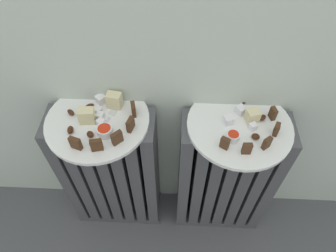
# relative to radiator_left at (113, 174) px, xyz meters

# --- Properties ---
(radiator_left) EXTENTS (0.35, 0.14, 0.61)m
(radiator_left) POSITION_rel_radiator_left_xyz_m (0.00, 0.00, 0.00)
(radiator_left) COLOR #47474C
(radiator_left) RESTS_ON ground_plane
(radiator_right) EXTENTS (0.35, 0.14, 0.61)m
(radiator_right) POSITION_rel_radiator_left_xyz_m (0.42, 0.00, 0.00)
(radiator_right) COLOR #47474C
(radiator_right) RESTS_ON ground_plane
(plate_left) EXTENTS (0.31, 0.31, 0.01)m
(plate_left) POSITION_rel_radiator_left_xyz_m (-0.00, -0.00, 0.32)
(plate_left) COLOR white
(plate_left) RESTS_ON radiator_left
(plate_right) EXTENTS (0.31, 0.31, 0.01)m
(plate_right) POSITION_rel_radiator_left_xyz_m (0.42, -0.00, 0.32)
(plate_right) COLOR white
(plate_right) RESTS_ON radiator_right
(dark_cake_slice_left_0) EXTENTS (0.03, 0.02, 0.04)m
(dark_cake_slice_left_0) POSITION_rel_radiator_left_xyz_m (-0.03, -0.10, 0.34)
(dark_cake_slice_left_0) COLOR #472B19
(dark_cake_slice_left_0) RESTS_ON plate_left
(dark_cake_slice_left_1) EXTENTS (0.03, 0.02, 0.04)m
(dark_cake_slice_left_1) POSITION_rel_radiator_left_xyz_m (0.02, -0.11, 0.34)
(dark_cake_slice_left_1) COLOR #472B19
(dark_cake_slice_left_1) RESTS_ON plate_left
(dark_cake_slice_left_2) EXTENTS (0.03, 0.03, 0.04)m
(dark_cake_slice_left_2) POSITION_rel_radiator_left_xyz_m (0.07, -0.08, 0.34)
(dark_cake_slice_left_2) COLOR #472B19
(dark_cake_slice_left_2) RESTS_ON plate_left
(dark_cake_slice_left_3) EXTENTS (0.02, 0.03, 0.04)m
(dark_cake_slice_left_3) POSITION_rel_radiator_left_xyz_m (0.11, -0.03, 0.34)
(dark_cake_slice_left_3) COLOR #472B19
(dark_cake_slice_left_3) RESTS_ON plate_left
(dark_cake_slice_left_4) EXTENTS (0.02, 0.03, 0.04)m
(dark_cake_slice_left_4) POSITION_rel_radiator_left_xyz_m (0.11, 0.03, 0.34)
(dark_cake_slice_left_4) COLOR #472B19
(dark_cake_slice_left_4) RESTS_ON plate_left
(marble_cake_slice_left_0) EXTENTS (0.05, 0.04, 0.05)m
(marble_cake_slice_left_0) POSITION_rel_radiator_left_xyz_m (0.05, 0.06, 0.35)
(marble_cake_slice_left_0) COLOR beige
(marble_cake_slice_left_0) RESTS_ON plate_left
(marble_cake_slice_left_1) EXTENTS (0.05, 0.03, 0.05)m
(marble_cake_slice_left_1) POSITION_rel_radiator_left_xyz_m (-0.02, -0.01, 0.35)
(marble_cake_slice_left_1) COLOR beige
(marble_cake_slice_left_1) RESTS_ON plate_left
(turkish_delight_left_0) EXTENTS (0.03, 0.03, 0.02)m
(turkish_delight_left_0) POSITION_rel_radiator_left_xyz_m (0.02, -0.02, 0.33)
(turkish_delight_left_0) COLOR white
(turkish_delight_left_0) RESTS_ON plate_left
(turkish_delight_left_1) EXTENTS (0.03, 0.03, 0.02)m
(turkish_delight_left_1) POSITION_rel_radiator_left_xyz_m (0.01, 0.00, 0.33)
(turkish_delight_left_1) COLOR white
(turkish_delight_left_1) RESTS_ON plate_left
(turkish_delight_left_2) EXTENTS (0.04, 0.04, 0.03)m
(turkish_delight_left_2) POSITION_rel_radiator_left_xyz_m (0.00, 0.07, 0.33)
(turkish_delight_left_2) COLOR white
(turkish_delight_left_2) RESTS_ON plate_left
(turkish_delight_left_3) EXTENTS (0.03, 0.03, 0.02)m
(turkish_delight_left_3) POSITION_rel_radiator_left_xyz_m (-0.00, 0.03, 0.33)
(turkish_delight_left_3) COLOR white
(turkish_delight_left_3) RESTS_ON plate_left
(medjool_date_left_0) EXTENTS (0.03, 0.03, 0.02)m
(medjool_date_left_0) POSITION_rel_radiator_left_xyz_m (-0.08, 0.02, 0.33)
(medjool_date_left_0) COLOR #3D1E0F
(medjool_date_left_0) RESTS_ON plate_left
(medjool_date_left_1) EXTENTS (0.02, 0.03, 0.02)m
(medjool_date_left_1) POSITION_rel_radiator_left_xyz_m (-0.07, -0.05, 0.33)
(medjool_date_left_1) COLOR #3D1E0F
(medjool_date_left_1) RESTS_ON plate_left
(medjool_date_left_2) EXTENTS (0.03, 0.03, 0.02)m
(medjool_date_left_2) POSITION_rel_radiator_left_xyz_m (-0.01, -0.06, 0.33)
(medjool_date_left_2) COLOR #3D1E0F
(medjool_date_left_2) RESTS_ON plate_left
(medjool_date_left_3) EXTENTS (0.03, 0.03, 0.02)m
(medjool_date_left_3) POSITION_rel_radiator_left_xyz_m (-0.03, 0.04, 0.33)
(medjool_date_left_3) COLOR #3D1E0F
(medjool_date_left_3) RESTS_ON plate_left
(jam_bowl_left) EXTENTS (0.04, 0.04, 0.03)m
(jam_bowl_left) POSITION_rel_radiator_left_xyz_m (0.03, -0.05, 0.34)
(jam_bowl_left) COLOR white
(jam_bowl_left) RESTS_ON plate_left
(dark_cake_slice_right_0) EXTENTS (0.03, 0.02, 0.04)m
(dark_cake_slice_right_0) POSITION_rel_radiator_left_xyz_m (0.37, -0.08, 0.34)
(dark_cake_slice_right_0) COLOR #472B19
(dark_cake_slice_right_0) RESTS_ON plate_right
(dark_cake_slice_right_1) EXTENTS (0.03, 0.01, 0.04)m
(dark_cake_slice_right_1) POSITION_rel_radiator_left_xyz_m (0.43, -0.10, 0.34)
(dark_cake_slice_right_1) COLOR #472B19
(dark_cake_slice_right_1) RESTS_ON plate_right
(dark_cake_slice_right_2) EXTENTS (0.03, 0.02, 0.04)m
(dark_cake_slice_right_2) POSITION_rel_radiator_left_xyz_m (0.48, -0.08, 0.34)
(dark_cake_slice_right_2) COLOR #472B19
(dark_cake_slice_right_2) RESTS_ON plate_right
(dark_cake_slice_right_3) EXTENTS (0.02, 0.03, 0.04)m
(dark_cake_slice_right_3) POSITION_rel_radiator_left_xyz_m (0.52, -0.03, 0.34)
(dark_cake_slice_right_3) COLOR #472B19
(dark_cake_slice_right_3) RESTS_ON plate_right
(dark_cake_slice_right_4) EXTENTS (0.02, 0.03, 0.04)m
(dark_cake_slice_right_4) POSITION_rel_radiator_left_xyz_m (0.52, 0.03, 0.34)
(dark_cake_slice_right_4) COLOR #472B19
(dark_cake_slice_right_4) RESTS_ON plate_right
(marble_cake_slice_right_0) EXTENTS (0.04, 0.04, 0.04)m
(marble_cake_slice_right_0) POSITION_rel_radiator_left_xyz_m (0.46, 0.02, 0.34)
(marble_cake_slice_right_0) COLOR beige
(marble_cake_slice_right_0) RESTS_ON plate_right
(turkish_delight_right_0) EXTENTS (0.03, 0.03, 0.02)m
(turkish_delight_right_0) POSITION_rel_radiator_left_xyz_m (0.39, 0.00, 0.33)
(turkish_delight_right_0) COLOR white
(turkish_delight_right_0) RESTS_ON plate_right
(turkish_delight_right_1) EXTENTS (0.03, 0.03, 0.02)m
(turkish_delight_right_1) POSITION_rel_radiator_left_xyz_m (0.43, 0.05, 0.33)
(turkish_delight_right_1) COLOR white
(turkish_delight_right_1) RESTS_ON plate_right
(turkish_delight_right_2) EXTENTS (0.03, 0.03, 0.02)m
(turkish_delight_right_2) POSITION_rel_radiator_left_xyz_m (0.45, -0.01, 0.33)
(turkish_delight_right_2) COLOR white
(turkish_delight_right_2) RESTS_ON plate_right
(medjool_date_right_0) EXTENTS (0.03, 0.03, 0.02)m
(medjool_date_right_0) POSITION_rel_radiator_left_xyz_m (0.46, -0.05, 0.33)
(medjool_date_right_0) COLOR #3D1E0F
(medjool_date_right_0) RESTS_ON plate_right
(medjool_date_right_1) EXTENTS (0.03, 0.03, 0.02)m
(medjool_date_right_1) POSITION_rel_radiator_left_xyz_m (0.49, 0.02, 0.33)
(medjool_date_right_1) COLOR #3D1E0F
(medjool_date_right_1) RESTS_ON plate_right
(medjool_date_right_2) EXTENTS (0.02, 0.03, 0.01)m
(medjool_date_right_2) POSITION_rel_radiator_left_xyz_m (0.44, 0.09, 0.33)
(medjool_date_right_2) COLOR #3D1E0F
(medjool_date_right_2) RESTS_ON plate_right
(jam_bowl_right) EXTENTS (0.04, 0.04, 0.02)m
(jam_bowl_right) POSITION_rel_radiator_left_xyz_m (0.39, -0.06, 0.33)
(jam_bowl_right) COLOR white
(jam_bowl_right) RESTS_ON plate_right
(fork) EXTENTS (0.04, 0.09, 0.00)m
(fork) POSITION_rel_radiator_left_xyz_m (0.03, 0.00, 0.32)
(fork) COLOR silver
(fork) RESTS_ON plate_left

